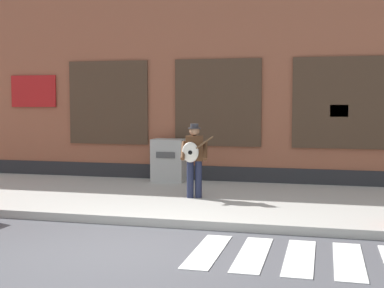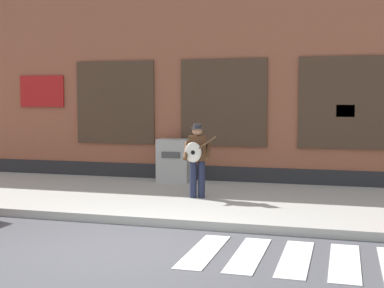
# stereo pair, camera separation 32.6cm
# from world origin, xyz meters

# --- Properties ---
(ground_plane) EXTENTS (160.00, 160.00, 0.00)m
(ground_plane) POSITION_xyz_m (0.00, 0.00, 0.00)
(ground_plane) COLOR #4C4C51
(sidewalk) EXTENTS (28.00, 4.78, 0.16)m
(sidewalk) POSITION_xyz_m (0.00, 3.90, 0.08)
(sidewalk) COLOR #ADAAA3
(sidewalk) RESTS_ON ground
(building_backdrop) EXTENTS (28.00, 4.06, 6.94)m
(building_backdrop) POSITION_xyz_m (-0.00, 8.28, 3.46)
(building_backdrop) COLOR #99563D
(building_backdrop) RESTS_ON ground
(crosswalk) EXTENTS (5.20, 1.90, 0.01)m
(crosswalk) POSITION_xyz_m (3.46, 0.21, 0.01)
(crosswalk) COLOR silver
(crosswalk) RESTS_ON ground
(busker) EXTENTS (0.76, 0.61, 1.62)m
(busker) POSITION_xyz_m (-0.01, 3.68, 1.08)
(busker) COLOR #1E233D
(busker) RESTS_ON sidewalk
(utility_box) EXTENTS (0.84, 0.57, 1.12)m
(utility_box) POSITION_xyz_m (-1.22, 5.84, 0.72)
(utility_box) COLOR #ADADA8
(utility_box) RESTS_ON sidewalk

